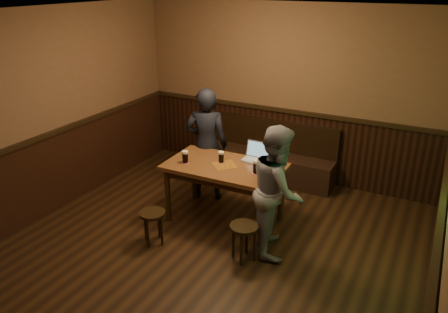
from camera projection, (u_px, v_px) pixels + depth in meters
room at (196, 167)px, 4.79m from camera, size 5.04×6.04×2.84m
bench at (269, 160)px, 7.26m from camera, size 2.20×0.50×0.95m
pub_table at (225, 173)px, 5.81m from camera, size 1.57×0.93×0.84m
stool_left at (153, 218)px, 5.44m from camera, size 0.33×0.33×0.44m
stool_right at (244, 232)px, 5.11m from camera, size 0.40×0.40×0.46m
pint_left at (185, 157)px, 5.80m from camera, size 0.11×0.11×0.17m
pint_mid at (221, 157)px, 5.82m from camera, size 0.10×0.10×0.16m
pint_right at (256, 167)px, 5.49m from camera, size 0.12×0.12×0.18m
laptop at (256, 155)px, 5.91m from camera, size 0.34×0.28×0.24m
menu at (268, 178)px, 5.38m from camera, size 0.22×0.15×0.00m
person_suit at (207, 145)px, 6.40m from camera, size 0.73×0.61×1.71m
person_grey at (278, 190)px, 5.16m from camera, size 0.85×0.94×1.60m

